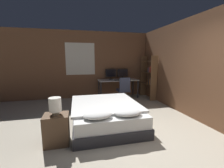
{
  "coord_description": "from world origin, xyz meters",
  "views": [
    {
      "loc": [
        -1.22,
        -2.13,
        1.58
      ],
      "look_at": [
        -0.05,
        2.74,
        0.75
      ],
      "focal_mm": 24.0,
      "sensor_mm": 36.0,
      "label": 1
    }
  ],
  "objects_px": {
    "nightstand": "(57,129)",
    "monitor_left": "(111,73)",
    "bedside_lamp": "(55,105)",
    "bookshelf": "(150,75)",
    "keyboard": "(120,80)",
    "computer_mouse": "(127,80)",
    "monitor_right": "(123,73)",
    "desk": "(118,82)",
    "bed": "(106,114)",
    "office_chair": "(123,93)"
  },
  "relations": [
    {
      "from": "nightstand",
      "to": "monitor_left",
      "type": "distance_m",
      "value": 3.83
    },
    {
      "from": "bedside_lamp",
      "to": "bookshelf",
      "type": "bearing_deg",
      "value": 39.12
    },
    {
      "from": "keyboard",
      "to": "computer_mouse",
      "type": "xyz_separation_m",
      "value": [
        0.3,
        0.0,
        0.01
      ]
    },
    {
      "from": "monitor_right",
      "to": "desk",
      "type": "bearing_deg",
      "value": -139.94
    },
    {
      "from": "nightstand",
      "to": "monitor_right",
      "type": "bearing_deg",
      "value": 54.88
    },
    {
      "from": "monitor_left",
      "to": "keyboard",
      "type": "bearing_deg",
      "value": -59.07
    },
    {
      "from": "bed",
      "to": "keyboard",
      "type": "distance_m",
      "value": 2.49
    },
    {
      "from": "desk",
      "to": "office_chair",
      "type": "height_order",
      "value": "office_chair"
    },
    {
      "from": "monitor_right",
      "to": "bed",
      "type": "bearing_deg",
      "value": -115.55
    },
    {
      "from": "office_chair",
      "to": "monitor_left",
      "type": "bearing_deg",
      "value": 103.02
    },
    {
      "from": "nightstand",
      "to": "monitor_left",
      "type": "xyz_separation_m",
      "value": [
        1.81,
        3.3,
        0.7
      ]
    },
    {
      "from": "monitor_right",
      "to": "computer_mouse",
      "type": "xyz_separation_m",
      "value": [
        0.04,
        -0.43,
        -0.22
      ]
    },
    {
      "from": "computer_mouse",
      "to": "office_chair",
      "type": "relative_size",
      "value": 0.07
    },
    {
      "from": "desk",
      "to": "monitor_right",
      "type": "bearing_deg",
      "value": 40.06
    },
    {
      "from": "monitor_right",
      "to": "office_chair",
      "type": "bearing_deg",
      "value": -105.44
    },
    {
      "from": "bed",
      "to": "monitor_left",
      "type": "xyz_separation_m",
      "value": [
        0.75,
        2.65,
        0.73
      ]
    },
    {
      "from": "bed",
      "to": "bedside_lamp",
      "type": "bearing_deg",
      "value": -148.2
    },
    {
      "from": "desk",
      "to": "monitor_right",
      "type": "relative_size",
      "value": 3.58
    },
    {
      "from": "office_chair",
      "to": "bed",
      "type": "bearing_deg",
      "value": -121.11
    },
    {
      "from": "bed",
      "to": "bookshelf",
      "type": "relative_size",
      "value": 1.18
    },
    {
      "from": "nightstand",
      "to": "monitor_right",
      "type": "relative_size",
      "value": 1.26
    },
    {
      "from": "nightstand",
      "to": "keyboard",
      "type": "bearing_deg",
      "value": 54.29
    },
    {
      "from": "monitor_left",
      "to": "keyboard",
      "type": "xyz_separation_m",
      "value": [
        0.26,
        -0.43,
        -0.23
      ]
    },
    {
      "from": "bed",
      "to": "bookshelf",
      "type": "height_order",
      "value": "bookshelf"
    },
    {
      "from": "computer_mouse",
      "to": "bookshelf",
      "type": "distance_m",
      "value": 0.93
    },
    {
      "from": "keyboard",
      "to": "desk",
      "type": "bearing_deg",
      "value": 90.0
    },
    {
      "from": "bedside_lamp",
      "to": "monitor_right",
      "type": "xyz_separation_m",
      "value": [
        2.32,
        3.3,
        0.23
      ]
    },
    {
      "from": "computer_mouse",
      "to": "bookshelf",
      "type": "height_order",
      "value": "bookshelf"
    },
    {
      "from": "bedside_lamp",
      "to": "office_chair",
      "type": "height_order",
      "value": "office_chair"
    },
    {
      "from": "bed",
      "to": "office_chair",
      "type": "height_order",
      "value": "office_chair"
    },
    {
      "from": "office_chair",
      "to": "computer_mouse",
      "type": "bearing_deg",
      "value": 61.44
    },
    {
      "from": "nightstand",
      "to": "computer_mouse",
      "type": "xyz_separation_m",
      "value": [
        2.36,
        2.88,
        0.48
      ]
    },
    {
      "from": "keyboard",
      "to": "office_chair",
      "type": "distance_m",
      "value": 0.7
    },
    {
      "from": "bookshelf",
      "to": "nightstand",
      "type": "bearing_deg",
      "value": -140.88
    },
    {
      "from": "bedside_lamp",
      "to": "monitor_left",
      "type": "bearing_deg",
      "value": 61.29
    },
    {
      "from": "keyboard",
      "to": "bookshelf",
      "type": "relative_size",
      "value": 0.24
    },
    {
      "from": "bed",
      "to": "bookshelf",
      "type": "distance_m",
      "value": 3.03
    },
    {
      "from": "monitor_left",
      "to": "nightstand",
      "type": "bearing_deg",
      "value": -118.71
    },
    {
      "from": "bed",
      "to": "monitor_right",
      "type": "distance_m",
      "value": 3.02
    },
    {
      "from": "monitor_right",
      "to": "office_chair",
      "type": "height_order",
      "value": "monitor_right"
    },
    {
      "from": "bedside_lamp",
      "to": "keyboard",
      "type": "height_order",
      "value": "bedside_lamp"
    },
    {
      "from": "bed",
      "to": "bedside_lamp",
      "type": "height_order",
      "value": "bedside_lamp"
    },
    {
      "from": "bed",
      "to": "bedside_lamp",
      "type": "xyz_separation_m",
      "value": [
        -1.06,
        -0.66,
        0.5
      ]
    },
    {
      "from": "bed",
      "to": "nightstand",
      "type": "height_order",
      "value": "bed"
    },
    {
      "from": "monitor_left",
      "to": "keyboard",
      "type": "relative_size",
      "value": 1.11
    },
    {
      "from": "bedside_lamp",
      "to": "computer_mouse",
      "type": "xyz_separation_m",
      "value": [
        2.36,
        2.88,
        0.01
      ]
    },
    {
      "from": "desk",
      "to": "nightstand",
      "type": "bearing_deg",
      "value": -123.8
    },
    {
      "from": "nightstand",
      "to": "bookshelf",
      "type": "bearing_deg",
      "value": 39.12
    },
    {
      "from": "bookshelf",
      "to": "computer_mouse",
      "type": "bearing_deg",
      "value": 165.14
    },
    {
      "from": "monitor_left",
      "to": "bookshelf",
      "type": "distance_m",
      "value": 1.58
    }
  ]
}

